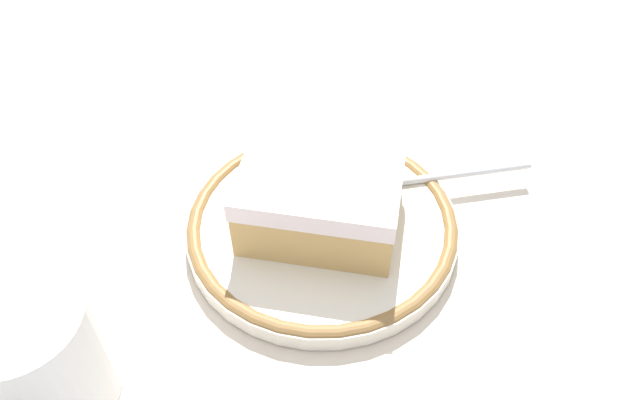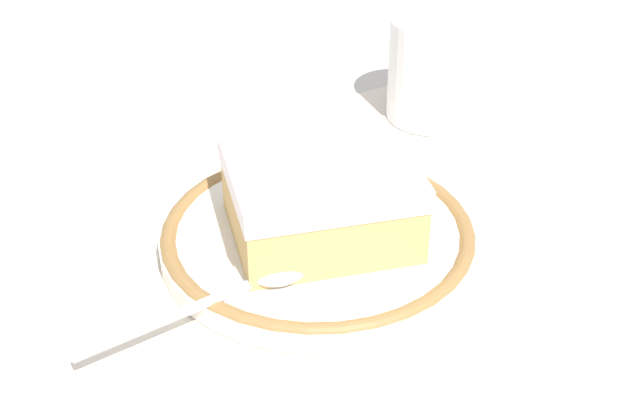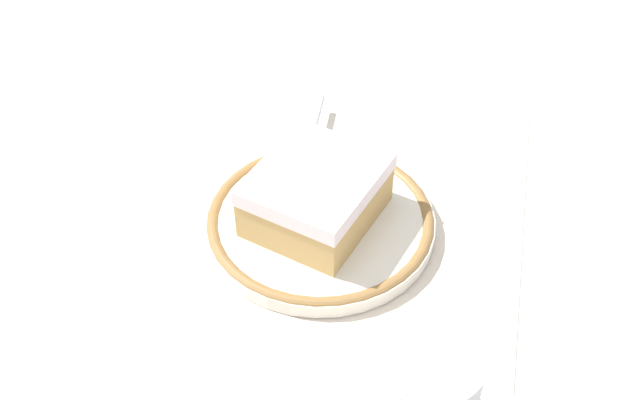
% 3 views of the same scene
% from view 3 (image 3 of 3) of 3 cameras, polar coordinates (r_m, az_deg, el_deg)
% --- Properties ---
extents(ground_plane, '(2.40, 2.40, 0.00)m').
position_cam_3_polar(ground_plane, '(0.59, -1.33, -2.03)').
color(ground_plane, '#B7B2A8').
extents(placemat, '(0.42, 0.35, 0.00)m').
position_cam_3_polar(placemat, '(0.59, -1.33, -1.98)').
color(placemat, beige).
rests_on(placemat, ground_plane).
extents(plate, '(0.18, 0.18, 0.01)m').
position_cam_3_polar(plate, '(0.58, -0.00, -1.75)').
color(plate, silver).
rests_on(plate, placemat).
extents(cake_slice, '(0.12, 0.11, 0.05)m').
position_cam_3_polar(cake_slice, '(0.56, -0.32, 0.32)').
color(cake_slice, tan).
rests_on(cake_slice, plate).
extents(spoon, '(0.13, 0.03, 0.01)m').
position_cam_3_polar(spoon, '(0.62, -1.29, 2.84)').
color(spoon, silver).
rests_on(spoon, plate).
extents(cup, '(0.07, 0.07, 0.07)m').
position_cam_3_polar(cup, '(0.46, 7.91, -14.81)').
color(cup, white).
rests_on(cup, placemat).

